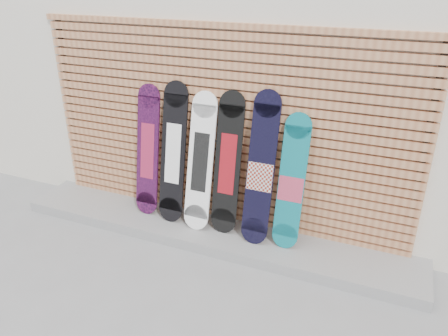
% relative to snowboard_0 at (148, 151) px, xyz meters
% --- Properties ---
extents(ground, '(80.00, 80.00, 0.00)m').
position_rel_snowboard_0_xyz_m(ground, '(0.97, -0.80, -0.87)').
color(ground, gray).
rests_on(ground, ground).
extents(building, '(12.00, 5.00, 3.60)m').
position_rel_snowboard_0_xyz_m(building, '(1.47, 2.70, 0.93)').
color(building, beige).
rests_on(building, ground).
extents(concrete_step, '(4.60, 0.70, 0.12)m').
position_rel_snowboard_0_xyz_m(concrete_step, '(0.82, -0.12, -0.81)').
color(concrete_step, gray).
rests_on(concrete_step, ground).
extents(slat_wall, '(4.26, 0.08, 2.29)m').
position_rel_snowboard_0_xyz_m(slat_wall, '(0.82, 0.17, 0.34)').
color(slat_wall, '#AF6F49').
rests_on(slat_wall, ground).
extents(snowboard_0, '(0.27, 0.29, 1.50)m').
position_rel_snowboard_0_xyz_m(snowboard_0, '(0.00, 0.00, 0.00)').
color(snowboard_0, black).
rests_on(snowboard_0, concrete_step).
extents(snowboard_1, '(0.29, 0.34, 1.57)m').
position_rel_snowboard_0_xyz_m(snowboard_1, '(0.34, -0.02, 0.03)').
color(snowboard_1, black).
rests_on(snowboard_1, concrete_step).
extents(snowboard_2, '(0.29, 0.38, 1.50)m').
position_rel_snowboard_0_xyz_m(snowboard_2, '(0.68, -0.04, -0.00)').
color(snowboard_2, white).
rests_on(snowboard_2, concrete_step).
extents(snowboard_3, '(0.29, 0.32, 1.53)m').
position_rel_snowboard_0_xyz_m(snowboard_3, '(0.99, -0.01, 0.01)').
color(snowboard_3, black).
rests_on(snowboard_3, concrete_step).
extents(snowboard_4, '(0.28, 0.38, 1.58)m').
position_rel_snowboard_0_xyz_m(snowboard_4, '(1.37, -0.05, 0.03)').
color(snowboard_4, black).
rests_on(snowboard_4, concrete_step).
extents(snowboard_5, '(0.27, 0.33, 1.39)m').
position_rel_snowboard_0_xyz_m(snowboard_5, '(1.69, -0.02, -0.07)').
color(snowboard_5, '#0C6A75').
rests_on(snowboard_5, concrete_step).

